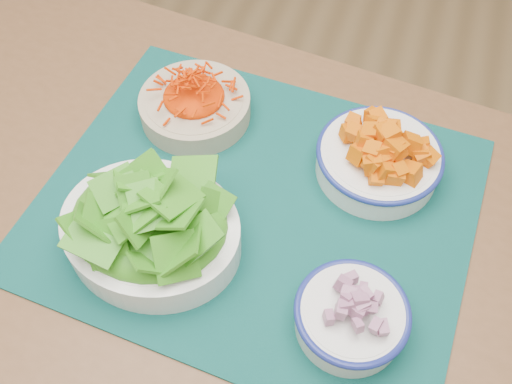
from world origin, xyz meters
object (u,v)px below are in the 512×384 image
at_px(placemat, 256,205).
at_px(squash_bowl, 380,152).
at_px(lettuce_bowl, 149,221).
at_px(table, 201,266).
at_px(carrot_bowl, 195,102).
at_px(onion_bowl, 352,314).

relative_size(placemat, squash_bowl, 2.88).
bearing_deg(lettuce_bowl, squash_bowl, 44.09).
distance_m(table, lettuce_bowl, 0.16).
distance_m(carrot_bowl, lettuce_bowl, 0.25).
bearing_deg(onion_bowl, table, 163.93).
bearing_deg(table, lettuce_bowl, -141.28).
relative_size(table, carrot_bowl, 7.12).
bearing_deg(table, carrot_bowl, 118.11).
relative_size(squash_bowl, lettuce_bowl, 0.80).
height_order(squash_bowl, lettuce_bowl, lettuce_bowl).
bearing_deg(lettuce_bowl, table, 36.65).
height_order(placemat, onion_bowl, onion_bowl).
bearing_deg(placemat, onion_bowl, -36.11).
bearing_deg(squash_bowl, table, -139.41).
relative_size(table, squash_bowl, 6.42).
xyz_separation_m(carrot_bowl, onion_bowl, (0.32, -0.28, 0.00)).
height_order(table, lettuce_bowl, lettuce_bowl).
height_order(placemat, lettuce_bowl, lettuce_bowl).
height_order(carrot_bowl, onion_bowl, onion_bowl).
bearing_deg(onion_bowl, lettuce_bowl, 172.54).
bearing_deg(lettuce_bowl, carrot_bowl, 102.61).
relative_size(placemat, lettuce_bowl, 2.32).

